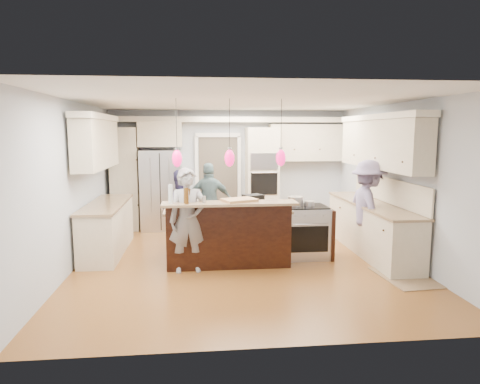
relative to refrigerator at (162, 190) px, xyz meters
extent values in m
plane|color=brown|center=(1.55, -2.64, -0.90)|extent=(6.00, 6.00, 0.00)
cube|color=#B2BCC6|center=(1.55, 0.36, 0.45)|extent=(5.50, 0.04, 2.70)
cube|color=#B2BCC6|center=(1.55, -5.64, 0.45)|extent=(5.50, 0.04, 2.70)
cube|color=#B2BCC6|center=(-1.20, -2.64, 0.45)|extent=(0.04, 6.00, 2.70)
cube|color=#B2BCC6|center=(4.30, -2.64, 0.45)|extent=(0.04, 6.00, 2.70)
cube|color=white|center=(1.55, -2.64, 1.80)|extent=(5.50, 6.00, 0.04)
cube|color=#B7B7BC|center=(0.00, 0.00, 0.00)|extent=(0.90, 0.70, 1.80)
cube|color=beige|center=(2.30, 0.03, 0.25)|extent=(0.72, 0.64, 2.30)
cube|color=black|center=(2.30, -0.30, 0.65)|extent=(0.60, 0.02, 0.35)
cube|color=black|center=(2.30, -0.30, 0.15)|extent=(0.60, 0.02, 0.50)
cylinder|color=#B7B7BC|center=(2.30, -0.33, 0.40)|extent=(0.55, 0.02, 0.02)
cube|color=beige|center=(-0.80, 0.06, 0.25)|extent=(0.60, 0.58, 2.30)
cube|color=beige|center=(0.00, 0.06, 1.25)|extent=(0.95, 0.58, 0.55)
cube|color=beige|center=(3.35, 0.18, 1.05)|extent=(1.70, 0.35, 0.85)
cube|color=beige|center=(1.55, 0.16, 1.58)|extent=(5.30, 0.38, 0.12)
cube|color=#4C443A|center=(1.30, 0.35, 0.15)|extent=(0.90, 0.06, 2.10)
cube|color=white|center=(1.30, 0.31, 1.23)|extent=(1.04, 0.06, 0.10)
cube|color=beige|center=(3.95, -2.34, -0.46)|extent=(0.60, 3.00, 0.88)
cube|color=tan|center=(3.95, -2.34, 0.00)|extent=(0.64, 3.05, 0.04)
cube|color=beige|center=(4.07, -2.34, 1.08)|extent=(0.35, 3.00, 0.85)
cube|color=beige|center=(4.06, -2.34, 1.56)|extent=(0.37, 3.10, 0.10)
cube|color=beige|center=(-0.85, -1.84, -0.46)|extent=(0.60, 2.20, 0.88)
cube|color=tan|center=(-0.85, -1.84, 0.00)|extent=(0.64, 2.25, 0.04)
cube|color=beige|center=(-0.97, -1.84, 1.08)|extent=(0.35, 2.20, 0.85)
cube|color=beige|center=(-0.96, -1.84, 1.56)|extent=(0.37, 2.30, 0.10)
cube|color=black|center=(1.30, -2.49, -0.46)|extent=(2.00, 1.00, 0.88)
cube|color=tan|center=(1.30, -2.49, 0.00)|extent=(2.10, 1.10, 0.04)
cube|color=black|center=(1.30, -3.05, -0.36)|extent=(2.00, 0.12, 1.08)
cube|color=tan|center=(1.30, -3.19, 0.20)|extent=(2.10, 0.42, 0.04)
cube|color=black|center=(1.79, -2.25, 0.11)|extent=(0.40, 0.37, 0.17)
cube|color=#B7B7BC|center=(2.68, -2.49, -0.45)|extent=(0.76, 0.66, 0.90)
cube|color=black|center=(2.68, -2.83, -0.50)|extent=(0.65, 0.01, 0.45)
cube|color=black|center=(2.68, -2.49, 0.01)|extent=(0.72, 0.59, 0.02)
cube|color=black|center=(3.09, -2.49, -0.46)|extent=(0.06, 0.71, 0.88)
cylinder|color=black|center=(0.50, -3.15, 1.43)|extent=(0.01, 0.01, 0.75)
ellipsoid|color=#EC0D61|center=(0.50, -3.15, 0.90)|extent=(0.15, 0.15, 0.26)
cylinder|color=black|center=(1.30, -3.15, 1.43)|extent=(0.01, 0.01, 0.75)
ellipsoid|color=#EC0D61|center=(1.30, -3.15, 0.90)|extent=(0.15, 0.15, 0.26)
cylinder|color=black|center=(2.10, -3.15, 1.43)|extent=(0.01, 0.01, 0.75)
ellipsoid|color=#EC0D61|center=(2.10, -3.15, 0.90)|extent=(0.15, 0.15, 0.26)
imported|color=gray|center=(0.65, -3.09, -0.08)|extent=(0.64, 0.46, 1.65)
imported|color=navy|center=(0.45, -1.54, -0.16)|extent=(0.83, 0.71, 1.48)
imported|color=#4A6468|center=(1.05, -1.04, -0.11)|extent=(0.94, 0.43, 1.58)
imported|color=gray|center=(3.80, -2.55, -0.04)|extent=(0.68, 1.13, 1.72)
cube|color=olive|center=(3.95, -3.74, -0.89)|extent=(0.82, 1.13, 0.01)
cylinder|color=silver|center=(0.40, -3.24, 0.37)|extent=(0.09, 0.09, 0.29)
cylinder|color=#4B2D0D|center=(0.62, -3.21, 0.33)|extent=(0.06, 0.06, 0.22)
cylinder|color=#4B2D0D|center=(0.64, -3.30, 0.34)|extent=(0.07, 0.07, 0.25)
cylinder|color=#4B2D0D|center=(0.67, -3.14, 0.33)|extent=(0.07, 0.07, 0.21)
cylinder|color=#B7B7BC|center=(0.90, -3.23, 0.27)|extent=(0.07, 0.07, 0.11)
cube|color=tan|center=(1.45, -3.11, 0.24)|extent=(0.60, 0.52, 0.04)
cylinder|color=#B7B7BC|center=(2.51, -2.44, 0.10)|extent=(0.27, 0.27, 0.16)
cylinder|color=#B7B7BC|center=(2.75, -2.51, 0.06)|extent=(0.18, 0.18, 0.09)
camera|label=1|loc=(0.79, -9.71, 1.30)|focal=32.00mm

